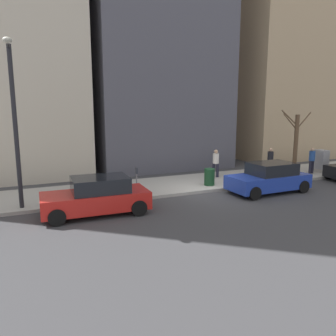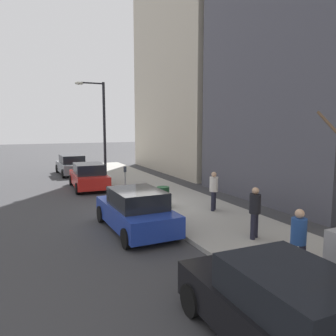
{
  "view_description": "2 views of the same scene",
  "coord_description": "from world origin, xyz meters",
  "px_view_note": "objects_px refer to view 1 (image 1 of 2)",
  "views": [
    {
      "loc": [
        -13.94,
        8.49,
        4.2
      ],
      "look_at": [
        0.59,
        2.08,
        1.33
      ],
      "focal_mm": 35.0,
      "sensor_mm": 36.0,
      "label": 1
    },
    {
      "loc": [
        -4.78,
        -13.58,
        3.73
      ],
      "look_at": [
        1.95,
        1.3,
        1.63
      ],
      "focal_mm": 35.0,
      "sensor_mm": 36.0,
      "label": 2
    }
  ],
  "objects_px": {
    "pedestrian_near_meter": "(312,159)",
    "office_tower_left": "(276,22)",
    "parking_meter": "(137,178)",
    "bare_tree": "(296,140)",
    "trash_bin": "(209,177)",
    "parked_car_blue": "(269,178)",
    "pedestrian_midblock": "(270,160)",
    "utility_box": "(321,161)",
    "office_block_center": "(150,27)",
    "pedestrian_far_corner": "(216,162)",
    "streetlamp": "(14,114)",
    "parked_car_red": "(97,196)"
  },
  "relations": [
    {
      "from": "parked_car_red",
      "to": "parking_meter",
      "type": "xyz_separation_m",
      "value": [
        1.58,
        -2.21,
        0.24
      ]
    },
    {
      "from": "trash_bin",
      "to": "pedestrian_near_meter",
      "type": "xyz_separation_m",
      "value": [
        0.18,
        -7.59,
        0.49
      ]
    },
    {
      "from": "pedestrian_near_meter",
      "to": "pedestrian_midblock",
      "type": "relative_size",
      "value": 1.0
    },
    {
      "from": "parked_car_blue",
      "to": "parked_car_red",
      "type": "xyz_separation_m",
      "value": [
        0.01,
        8.74,
        0.0
      ]
    },
    {
      "from": "office_block_center",
      "to": "pedestrian_midblock",
      "type": "bearing_deg",
      "value": -150.03
    },
    {
      "from": "trash_bin",
      "to": "bare_tree",
      "type": "bearing_deg",
      "value": -77.4
    },
    {
      "from": "parked_car_blue",
      "to": "parking_meter",
      "type": "xyz_separation_m",
      "value": [
        1.59,
        6.53,
        0.24
      ]
    },
    {
      "from": "trash_bin",
      "to": "pedestrian_far_corner",
      "type": "height_order",
      "value": "pedestrian_far_corner"
    },
    {
      "from": "office_tower_left",
      "to": "office_block_center",
      "type": "height_order",
      "value": "office_tower_left"
    },
    {
      "from": "trash_bin",
      "to": "pedestrian_near_meter",
      "type": "distance_m",
      "value": 7.61
    },
    {
      "from": "parked_car_blue",
      "to": "pedestrian_midblock",
      "type": "bearing_deg",
      "value": -42.88
    },
    {
      "from": "streetlamp",
      "to": "pedestrian_midblock",
      "type": "height_order",
      "value": "streetlamp"
    },
    {
      "from": "parking_meter",
      "to": "office_tower_left",
      "type": "bearing_deg",
      "value": -59.17
    },
    {
      "from": "office_tower_left",
      "to": "parking_meter",
      "type": "bearing_deg",
      "value": 120.83
    },
    {
      "from": "parked_car_blue",
      "to": "pedestrian_midblock",
      "type": "height_order",
      "value": "pedestrian_midblock"
    },
    {
      "from": "pedestrian_near_meter",
      "to": "office_tower_left",
      "type": "bearing_deg",
      "value": -124.23
    },
    {
      "from": "parking_meter",
      "to": "office_block_center",
      "type": "relative_size",
      "value": 0.07
    },
    {
      "from": "streetlamp",
      "to": "pedestrian_far_corner",
      "type": "xyz_separation_m",
      "value": [
        2.33,
        -10.72,
        -2.93
      ]
    },
    {
      "from": "parking_meter",
      "to": "office_block_center",
      "type": "bearing_deg",
      "value": -24.58
    },
    {
      "from": "parking_meter",
      "to": "parked_car_blue",
      "type": "bearing_deg",
      "value": -103.71
    },
    {
      "from": "pedestrian_near_meter",
      "to": "pedestrian_far_corner",
      "type": "distance_m",
      "value": 6.33
    },
    {
      "from": "parking_meter",
      "to": "office_block_center",
      "type": "height_order",
      "value": "office_block_center"
    },
    {
      "from": "parking_meter",
      "to": "utility_box",
      "type": "distance_m",
      "value": 12.97
    },
    {
      "from": "parked_car_blue",
      "to": "streetlamp",
      "type": "relative_size",
      "value": 0.65
    },
    {
      "from": "parked_car_red",
      "to": "office_tower_left",
      "type": "height_order",
      "value": "office_tower_left"
    },
    {
      "from": "parked_car_blue",
      "to": "pedestrian_far_corner",
      "type": "xyz_separation_m",
      "value": [
        3.76,
        0.82,
        0.35
      ]
    },
    {
      "from": "streetlamp",
      "to": "parked_car_red",
      "type": "bearing_deg",
      "value": -116.81
    },
    {
      "from": "utility_box",
      "to": "trash_bin",
      "type": "bearing_deg",
      "value": 92.64
    },
    {
      "from": "parked_car_red",
      "to": "bare_tree",
      "type": "relative_size",
      "value": 1.07
    },
    {
      "from": "parked_car_blue",
      "to": "office_tower_left",
      "type": "distance_m",
      "value": 18.58
    },
    {
      "from": "parked_car_blue",
      "to": "bare_tree",
      "type": "relative_size",
      "value": 1.06
    },
    {
      "from": "trash_bin",
      "to": "office_tower_left",
      "type": "xyz_separation_m",
      "value": [
        9.29,
        -12.07,
        11.14
      ]
    },
    {
      "from": "bare_tree",
      "to": "trash_bin",
      "type": "height_order",
      "value": "bare_tree"
    },
    {
      "from": "parked_car_red",
      "to": "office_block_center",
      "type": "relative_size",
      "value": 0.21
    },
    {
      "from": "parking_meter",
      "to": "office_tower_left",
      "type": "height_order",
      "value": "office_tower_left"
    },
    {
      "from": "streetlamp",
      "to": "trash_bin",
      "type": "relative_size",
      "value": 7.22
    },
    {
      "from": "parked_car_red",
      "to": "pedestrian_far_corner",
      "type": "relative_size",
      "value": 2.56
    },
    {
      "from": "streetlamp",
      "to": "bare_tree",
      "type": "distance_m",
      "value": 17.2
    },
    {
      "from": "trash_bin",
      "to": "pedestrian_midblock",
      "type": "relative_size",
      "value": 0.54
    },
    {
      "from": "pedestrian_far_corner",
      "to": "office_block_center",
      "type": "height_order",
      "value": "office_block_center"
    },
    {
      "from": "pedestrian_far_corner",
      "to": "bare_tree",
      "type": "bearing_deg",
      "value": 44.28
    },
    {
      "from": "streetlamp",
      "to": "office_tower_left",
      "type": "bearing_deg",
      "value": -65.08
    },
    {
      "from": "utility_box",
      "to": "office_block_center",
      "type": "relative_size",
      "value": 0.07
    },
    {
      "from": "parking_meter",
      "to": "parked_car_red",
      "type": "bearing_deg",
      "value": 125.64
    },
    {
      "from": "pedestrian_near_meter",
      "to": "office_tower_left",
      "type": "relative_size",
      "value": 0.07
    },
    {
      "from": "streetlamp",
      "to": "pedestrian_near_meter",
      "type": "height_order",
      "value": "streetlamp"
    },
    {
      "from": "bare_tree",
      "to": "office_block_center",
      "type": "height_order",
      "value": "office_block_center"
    },
    {
      "from": "utility_box",
      "to": "pedestrian_midblock",
      "type": "height_order",
      "value": "pedestrian_midblock"
    },
    {
      "from": "utility_box",
      "to": "pedestrian_far_corner",
      "type": "bearing_deg",
      "value": 79.68
    },
    {
      "from": "streetlamp",
      "to": "pedestrian_near_meter",
      "type": "relative_size",
      "value": 3.92
    }
  ]
}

